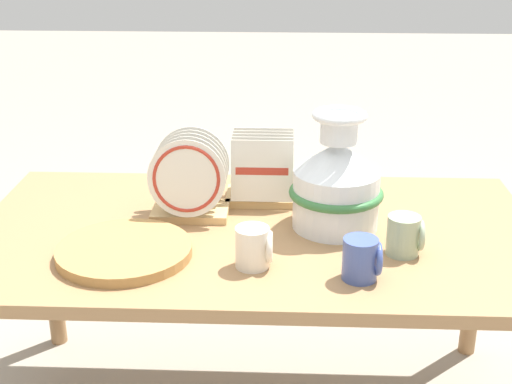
# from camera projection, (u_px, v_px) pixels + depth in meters

# --- Properties ---
(display_table) EXTENTS (1.54, 0.84, 0.62)m
(display_table) POSITION_uv_depth(u_px,v_px,m) (256.00, 250.00, 1.96)
(display_table) COLOR #9E754C
(display_table) RESTS_ON ground_plane
(ceramic_vase) EXTENTS (0.26, 0.26, 0.33)m
(ceramic_vase) POSITION_uv_depth(u_px,v_px,m) (337.00, 182.00, 1.91)
(ceramic_vase) COLOR silver
(ceramic_vase) RESTS_ON display_table
(dish_rack_round_plates) EXTENTS (0.21, 0.16, 0.24)m
(dish_rack_round_plates) POSITION_uv_depth(u_px,v_px,m) (189.00, 183.00, 1.98)
(dish_rack_round_plates) COLOR tan
(dish_rack_round_plates) RESTS_ON display_table
(dish_rack_square_plates) EXTENTS (0.21, 0.16, 0.20)m
(dish_rack_square_plates) POSITION_uv_depth(u_px,v_px,m) (263.00, 176.00, 2.10)
(dish_rack_square_plates) COLOR tan
(dish_rack_square_plates) RESTS_ON display_table
(wicker_charger_stack) EXTENTS (0.34, 0.34, 0.03)m
(wicker_charger_stack) POSITION_uv_depth(u_px,v_px,m) (124.00, 251.00, 1.79)
(wicker_charger_stack) COLOR #AD7F47
(wicker_charger_stack) RESTS_ON display_table
(mug_sage_glaze) EXTENTS (0.09, 0.08, 0.10)m
(mug_sage_glaze) POSITION_uv_depth(u_px,v_px,m) (405.00, 235.00, 1.78)
(mug_sage_glaze) COLOR #9EB28E
(mug_sage_glaze) RESTS_ON display_table
(mug_cream_glaze) EXTENTS (0.09, 0.08, 0.10)m
(mug_cream_glaze) POSITION_uv_depth(u_px,v_px,m) (254.00, 247.00, 1.72)
(mug_cream_glaze) COLOR silver
(mug_cream_glaze) RESTS_ON display_table
(mug_cobalt_glaze) EXTENTS (0.09, 0.08, 0.10)m
(mug_cobalt_glaze) POSITION_uv_depth(u_px,v_px,m) (362.00, 259.00, 1.66)
(mug_cobalt_glaze) COLOR #42569E
(mug_cobalt_glaze) RESTS_ON display_table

